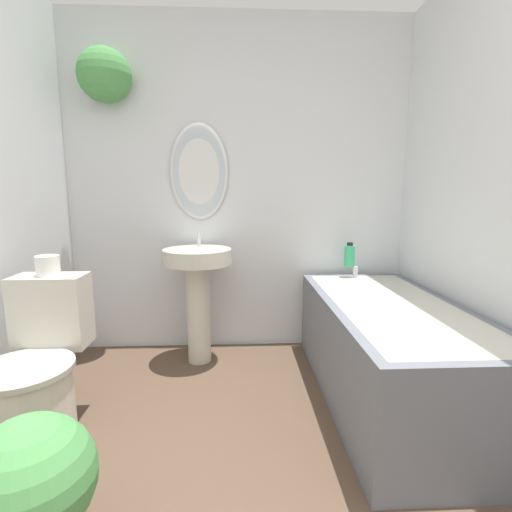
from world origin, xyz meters
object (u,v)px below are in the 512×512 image
at_px(toilet_paper_roll, 48,266).
at_px(pedestal_sink, 198,283).
at_px(toilet, 35,380).
at_px(potted_plant, 32,495).
at_px(bathtub, 390,349).
at_px(shampoo_bottle, 349,256).

bearing_deg(toilet_paper_roll, pedestal_sink, 43.14).
relative_size(toilet, potted_plant, 1.46).
height_order(toilet, pedestal_sink, pedestal_sink).
xyz_separation_m(toilet, potted_plant, (0.33, -0.65, -0.02)).
height_order(bathtub, shampoo_bottle, shampoo_bottle).
relative_size(shampoo_bottle, potted_plant, 0.34).
distance_m(bathtub, potted_plant, 1.74).
xyz_separation_m(toilet, shampoo_bottle, (1.75, 0.96, 0.41)).
xyz_separation_m(toilet, toilet_paper_roll, (0.00, 0.21, 0.50)).
distance_m(pedestal_sink, shampoo_bottle, 1.10).
distance_m(toilet, pedestal_sink, 1.10).
xyz_separation_m(pedestal_sink, bathtub, (1.13, -0.54, -0.27)).
relative_size(potted_plant, toilet_paper_roll, 4.73).
bearing_deg(toilet, toilet_paper_roll, 90.00).
height_order(toilet, potted_plant, toilet).
relative_size(bathtub, toilet_paper_roll, 13.83).
height_order(shampoo_bottle, toilet_paper_roll, toilet_paper_roll).
distance_m(shampoo_bottle, potted_plant, 2.19).
bearing_deg(potted_plant, toilet, 117.19).
bearing_deg(shampoo_bottle, bathtub, -86.04).
bearing_deg(shampoo_bottle, toilet_paper_roll, -156.68).
relative_size(bathtub, potted_plant, 2.92).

